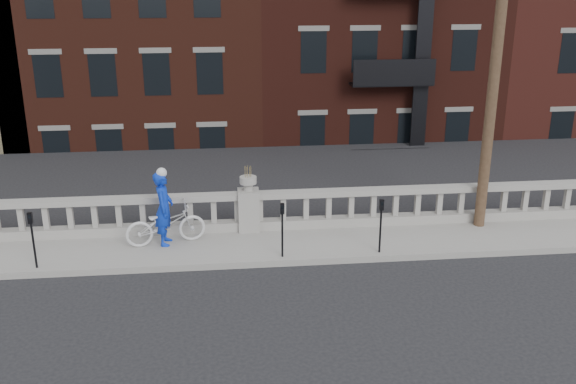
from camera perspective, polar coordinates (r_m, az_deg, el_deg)
name	(u,v)px	position (r m, az deg, el deg)	size (l,w,h in m)	color
ground	(259,307)	(13.61, -2.62, -10.22)	(120.00, 120.00, 0.00)	black
sidewalk	(251,246)	(16.26, -3.30, -4.84)	(32.00, 2.20, 0.15)	gray
balustrade	(249,212)	(16.92, -3.51, -1.80)	(28.00, 0.34, 1.03)	gray
planter_pedestal	(249,205)	(16.86, -3.52, -1.19)	(0.55, 0.55, 1.76)	gray
lower_level	(241,51)	(35.15, -4.21, 12.40)	(80.00, 44.00, 20.80)	#605E59
utility_pole	(499,32)	(16.97, 18.23, 13.35)	(1.60, 0.28, 10.00)	#422D1E
parking_meter_b	(32,234)	(15.72, -21.78, -3.47)	(0.10, 0.09, 1.36)	black
parking_meter_c	(282,224)	(15.16, -0.51, -2.84)	(0.10, 0.09, 1.36)	black
parking_meter_d	(381,220)	(15.56, 8.26, -2.47)	(0.10, 0.09, 1.36)	black
bicycle	(166,224)	(16.31, -10.83, -2.81)	(0.69, 1.99, 1.04)	silver
cyclist	(164,208)	(16.16, -10.97, -1.44)	(0.69, 0.45, 1.88)	#0C2FBE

